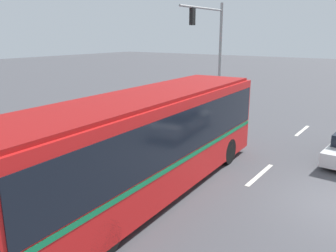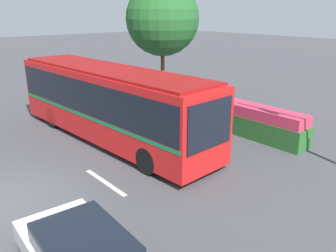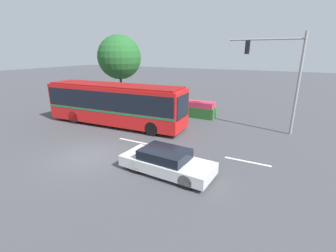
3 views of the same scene
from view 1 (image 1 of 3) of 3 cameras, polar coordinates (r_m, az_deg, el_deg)
city_bus at (r=10.70m, az=-3.51°, el=-2.05°), size 11.50×3.11×3.20m
traffic_light_pole at (r=21.90m, az=7.33°, el=13.36°), size 4.84×0.24×6.83m
flowering_hedge at (r=15.71m, az=-14.26°, el=-1.27°), size 9.53×1.12×1.42m
lane_stripe_near at (r=19.63m, az=21.18°, el=-0.72°), size 2.40×0.16×0.01m
lane_stripe_mid at (r=13.10m, az=14.85°, el=-7.75°), size 2.40×0.16×0.01m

